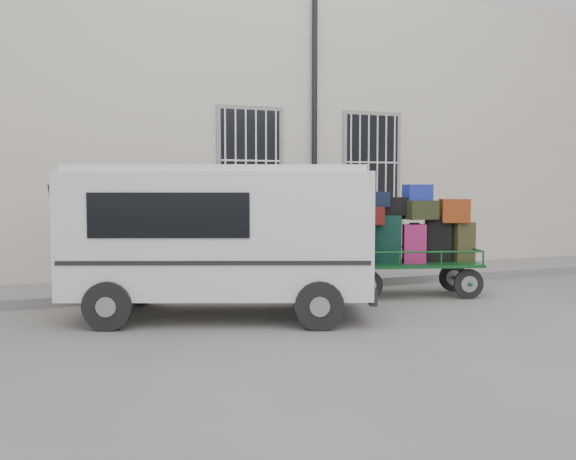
# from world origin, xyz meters

# --- Properties ---
(ground) EXTENTS (80.00, 80.00, 0.00)m
(ground) POSITION_xyz_m (0.00, 0.00, 0.00)
(ground) COLOR #63635E
(ground) RESTS_ON ground
(building) EXTENTS (24.00, 5.15, 6.00)m
(building) POSITION_xyz_m (0.00, 5.50, 3.00)
(building) COLOR beige
(building) RESTS_ON ground
(sidewalk) EXTENTS (24.00, 1.70, 0.15)m
(sidewalk) POSITION_xyz_m (0.00, 2.20, 0.07)
(sidewalk) COLOR gray
(sidewalk) RESTS_ON ground
(luggage_cart) EXTENTS (2.63, 1.58, 1.90)m
(luggage_cart) POSITION_xyz_m (1.59, 0.28, 0.98)
(luggage_cart) COLOR black
(luggage_cart) RESTS_ON ground
(van) EXTENTS (4.59, 3.16, 2.15)m
(van) POSITION_xyz_m (-1.90, -0.23, 1.23)
(van) COLOR silver
(van) RESTS_ON ground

